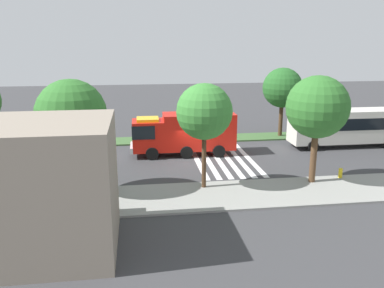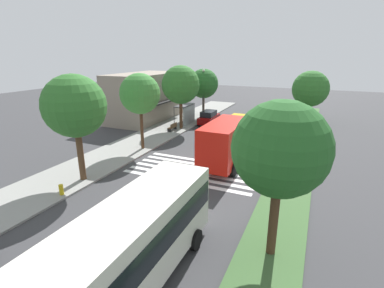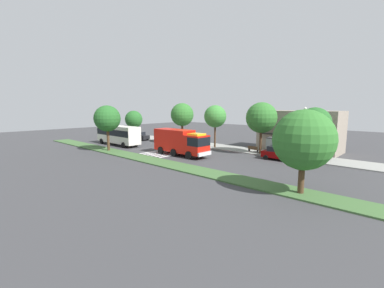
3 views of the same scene
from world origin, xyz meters
TOP-DOWN VIEW (x-y plane):
  - ground_plane at (0.00, 0.00)m, footprint 120.00×120.00m
  - sidewalk at (0.00, 8.21)m, footprint 60.00×5.01m
  - median_strip at (0.00, -7.21)m, footprint 60.00×3.00m
  - crosswalk at (-2.70, 0.00)m, footprint 4.95×10.28m
  - fire_truck at (0.64, -1.89)m, footprint 9.25×2.90m
  - parked_car_east at (12.45, 4.51)m, footprint 4.36×2.04m
  - transit_bus at (-15.23, -2.57)m, footprint 10.85×2.88m
  - bus_stop_shelter at (11.20, 7.13)m, footprint 3.50×1.40m
  - bench_near_shelter at (7.20, 7.14)m, footprint 1.60×0.50m
  - street_lamp at (14.88, 6.31)m, footprint 0.36×0.36m
  - storefront_building at (11.68, 13.69)m, footprint 11.94×6.77m
  - sidewalk_tree_west at (-7.74, 6.71)m, footprint 4.32×4.32m
  - sidewalk_tree_center at (0.11, 6.71)m, footprint 3.74×3.74m
  - sidewalk_tree_east at (8.62, 6.71)m, footprint 4.50×4.50m
  - sidewalk_tree_far_east at (15.97, 6.71)m, footprint 4.11×4.11m
  - median_tree_far_west at (-10.42, -7.21)m, footprint 4.09×4.09m
  - median_tree_west at (19.61, -7.21)m, footprint 4.77×4.77m
  - fire_hydrant at (-10.18, 6.21)m, footprint 0.28×0.28m

SIDE VIEW (x-z plane):
  - ground_plane at x=0.00m, z-range 0.00..0.00m
  - crosswalk at x=-2.70m, z-range 0.00..0.01m
  - sidewalk at x=0.00m, z-range 0.00..0.14m
  - median_strip at x=0.00m, z-range 0.00..0.14m
  - fire_hydrant at x=-10.18m, z-range 0.14..0.84m
  - bench_near_shelter at x=7.20m, z-range 0.14..1.04m
  - parked_car_east at x=12.45m, z-range 0.01..1.85m
  - bus_stop_shelter at x=11.20m, z-range 0.66..3.12m
  - fire_truck at x=0.64m, z-range 0.20..3.91m
  - transit_bus at x=-15.23m, z-range 0.33..3.89m
  - storefront_building at x=11.68m, z-range 0.00..6.39m
  - street_lamp at x=14.88m, z-range 0.71..7.54m
  - median_tree_west at x=19.61m, z-range 1.08..7.77m
  - sidewalk_tree_far_east at x=15.97m, z-range 1.48..8.30m
  - median_tree_far_west at x=-10.42m, z-range 1.62..8.72m
  - sidewalk_tree_center at x=0.11m, z-range 1.82..8.97m
  - sidewalk_tree_east at x=8.62m, z-range 1.64..9.18m
  - sidewalk_tree_west at x=-7.74m, z-range 1.73..9.30m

